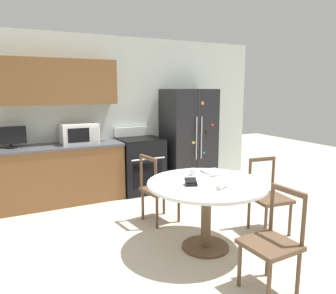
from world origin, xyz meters
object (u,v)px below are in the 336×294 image
dining_chair_near (272,243)px  wallet (191,183)px  oven_range (140,164)px  dining_chair_right (268,198)px  microwave (79,134)px  refrigerator (188,138)px  countertop_tv (11,136)px  dining_chair_far (159,190)px  candle_glass (194,172)px

dining_chair_near → wallet: size_ratio=5.62×
oven_range → dining_chair_right: (0.78, -2.22, -0.03)m
oven_range → microwave: (-0.99, 0.05, 0.58)m
refrigerator → dining_chair_right: size_ratio=1.92×
countertop_tv → dining_chair_right: size_ratio=0.46×
countertop_tv → dining_chair_right: (2.73, -2.29, -0.64)m
microwave → wallet: bearing=-74.2°
dining_chair_right → dining_chair_near: same height
refrigerator → dining_chair_right: (-0.15, -2.19, -0.43)m
dining_chair_far → dining_chair_right: (1.06, -0.88, 0.00)m
wallet → refrigerator: bearing=60.1°
microwave → dining_chair_right: size_ratio=0.61×
countertop_tv → wallet: 2.83m
dining_chair_far → refrigerator: bearing=128.6°
refrigerator → wallet: size_ratio=10.79×
refrigerator → dining_chair_far: size_ratio=1.92×
microwave → countertop_tv: 0.96m
oven_range → dining_chair_near: bearing=-91.1°
dining_chair_far → dining_chair_right: same height
refrigerator → dining_chair_far: (-1.21, -1.31, -0.43)m
refrigerator → dining_chair_right: refrigerator is taller
dining_chair_right → refrigerator: bearing=-86.5°
refrigerator → dining_chair_right: 2.24m
countertop_tv → dining_chair_near: (1.89, -3.20, -0.64)m
dining_chair_near → wallet: dining_chair_near is taller
dining_chair_right → dining_chair_near: (-0.84, -0.92, 0.00)m
refrigerator → dining_chair_right: bearing=-94.0°
microwave → dining_chair_far: bearing=-62.9°
dining_chair_near → candle_glass: dining_chair_near is taller
oven_range → dining_chair_near: 3.13m
countertop_tv → dining_chair_near: 3.77m
microwave → countertop_tv: (-0.96, 0.03, 0.02)m
microwave → countertop_tv: bearing=178.4°
dining_chair_right → dining_chair_near: bearing=55.1°
candle_glass → microwave: bearing=114.2°
oven_range → dining_chair_right: 2.35m
dining_chair_far → oven_range: bearing=159.5°
refrigerator → candle_glass: 2.16m
microwave → candle_glass: 2.16m
microwave → wallet: 2.39m
oven_range → countertop_tv: countertop_tv is taller
candle_glass → wallet: candle_glass is taller
dining_chair_far → candle_glass: dining_chair_far is taller
dining_chair_near → dining_chair_right: bearing=-44.8°
dining_chair_near → candle_glass: (-0.05, 1.22, 0.35)m
microwave → dining_chair_right: microwave is taller
oven_range → wallet: size_ratio=6.73×
oven_range → countertop_tv: (-1.95, 0.07, 0.60)m
refrigerator → oven_range: bearing=178.5°
countertop_tv → dining_chair_far: size_ratio=0.46×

